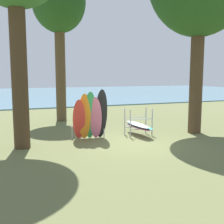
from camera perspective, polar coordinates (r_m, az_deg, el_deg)
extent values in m
plane|color=#60663D|center=(11.48, 3.68, -6.36)|extent=(80.00, 80.00, 0.00)
cube|color=slate|center=(41.44, -14.86, 3.59)|extent=(80.00, 36.00, 0.10)
cylinder|color=#42301E|center=(10.95, -18.44, 8.85)|extent=(0.60, 0.60, 6.16)
cylinder|color=#4C3823|center=(13.80, 16.85, 7.69)|extent=(0.61, 0.61, 5.73)
cylinder|color=brown|center=(17.12, -10.46, 8.25)|extent=(0.60, 0.60, 5.99)
ellipsoid|color=#234C1E|center=(17.63, -10.79, 21.28)|extent=(3.11, 3.11, 3.57)
ellipsoid|color=red|center=(11.80, -6.76, -1.57)|extent=(0.71, 0.98, 1.79)
ellipsoid|color=orange|center=(11.80, -5.63, -0.99)|extent=(0.68, 0.86, 2.02)
ellipsoid|color=#339E56|center=(11.82, -4.50, -0.77)|extent=(0.70, 0.94, 2.10)
ellipsoid|color=pink|center=(11.87, -3.36, -1.26)|extent=(0.74, 0.87, 1.88)
ellipsoid|color=black|center=(11.88, -2.24, -0.48)|extent=(0.71, 1.01, 2.19)
cylinder|color=#9EA0A5|center=(12.24, -8.16, -4.22)|extent=(0.04, 0.04, 0.55)
cylinder|color=#9EA0A5|center=(12.30, -1.63, -4.09)|extent=(0.04, 0.04, 0.55)
cylinder|color=#9EA0A5|center=(12.20, -4.90, -2.90)|extent=(1.52, 0.42, 0.04)
cylinder|color=#9EA0A5|center=(12.35, 3.75, -2.41)|extent=(0.05, 0.05, 1.25)
cylinder|color=#9EA0A5|center=(12.85, 8.19, -2.08)|extent=(0.05, 0.05, 1.25)
cylinder|color=#9EA0A5|center=(12.88, 2.61, -1.98)|extent=(0.05, 0.05, 1.25)
cylinder|color=#9EA0A5|center=(13.36, 6.92, -1.68)|extent=(0.05, 0.05, 1.25)
cylinder|color=#9EA0A5|center=(12.64, 6.00, -3.47)|extent=(1.10, 0.04, 0.04)
cylinder|color=#9EA0A5|center=(12.56, 6.03, -1.45)|extent=(1.10, 0.04, 0.04)
cylinder|color=#9EA0A5|center=(13.16, 4.79, -3.01)|extent=(1.10, 0.04, 0.04)
cylinder|color=#9EA0A5|center=(13.09, 4.82, -1.07)|extent=(1.10, 0.04, 0.04)
ellipsoid|color=pink|center=(12.88, 5.31, -3.03)|extent=(0.56, 2.11, 0.06)
ellipsoid|color=#38B2AD|center=(12.90, 5.56, -2.75)|extent=(0.66, 2.13, 0.06)
ellipsoid|color=white|center=(12.85, 5.25, -2.51)|extent=(0.55, 2.11, 0.06)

